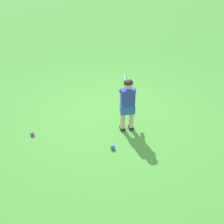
{
  "coord_description": "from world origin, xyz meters",
  "views": [
    {
      "loc": [
        -5.01,
        1.33,
        3.3
      ],
      "look_at": [
        -0.57,
        0.11,
        0.45
      ],
      "focal_mm": 46.8,
      "sensor_mm": 36.0,
      "label": 1
    }
  ],
  "objects": [
    {
      "name": "ground_plane",
      "position": [
        0.0,
        0.0,
        0.0
      ],
      "size": [
        40.0,
        40.0,
        0.0
      ],
      "primitive_type": "plane",
      "color": "#479338"
    },
    {
      "name": "child_batter",
      "position": [
        -0.54,
        -0.2,
        0.65
      ],
      "size": [
        0.76,
        0.33,
        1.08
      ],
      "color": "#232328",
      "rests_on": "ground"
    },
    {
      "name": "play_ball_midfield",
      "position": [
        -1.09,
        0.24,
        0.04
      ],
      "size": [
        0.08,
        0.08,
        0.08
      ],
      "primitive_type": "sphere",
      "color": "blue",
      "rests_on": "ground"
    },
    {
      "name": "play_ball_by_bucket",
      "position": [
        -0.29,
        1.6,
        0.04
      ],
      "size": [
        0.08,
        0.08,
        0.08
      ],
      "primitive_type": "sphere",
      "color": "purple",
      "rests_on": "ground"
    }
  ]
}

